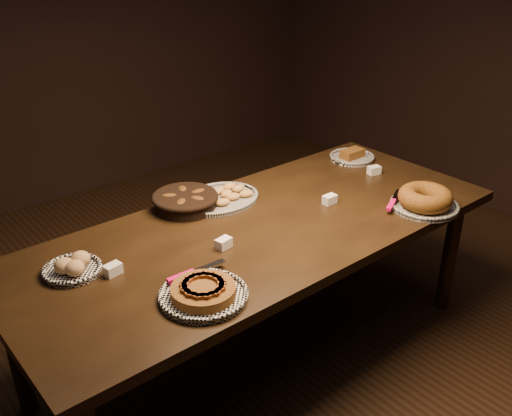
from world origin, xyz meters
TOP-DOWN VIEW (x-y plane):
  - ground at (0.00, 0.00)m, footprint 5.00×5.00m
  - buffet_table at (0.00, 0.00)m, footprint 2.40×1.00m
  - apple_tart_plate at (-0.54, -0.30)m, footprint 0.37×0.34m
  - madeleine_platter at (0.01, 0.34)m, footprint 0.43×0.35m
  - bundt_cake_plate at (0.75, -0.38)m, footprint 0.38×0.36m
  - croissant_basket at (-0.17, 0.38)m, footprint 0.34×0.34m
  - bread_roll_plate at (-0.84, 0.18)m, footprint 0.24×0.24m
  - loaf_plate at (0.97, 0.29)m, footprint 0.27×0.27m
  - tent_cards at (0.07, 0.08)m, footprint 1.70×0.49m

SIDE VIEW (x-z plane):
  - ground at x=0.00m, z-range 0.00..0.00m
  - buffet_table at x=0.00m, z-range 0.30..1.05m
  - madeleine_platter at x=0.01m, z-range 0.74..0.79m
  - loaf_plate at x=0.97m, z-range 0.74..0.80m
  - tent_cards at x=0.07m, z-range 0.75..0.79m
  - apple_tart_plate at x=-0.54m, z-range 0.74..0.81m
  - bread_roll_plate at x=-0.84m, z-range 0.74..0.81m
  - bundt_cake_plate at x=0.75m, z-range 0.74..0.85m
  - croissant_basket at x=-0.17m, z-range 0.76..0.84m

